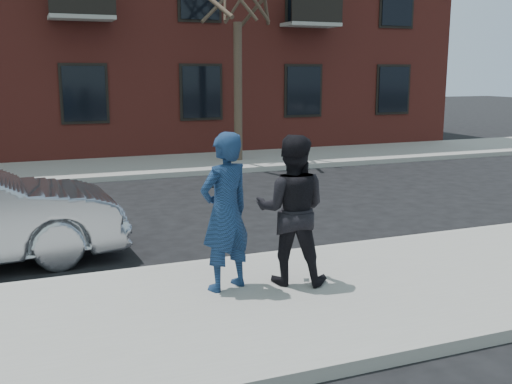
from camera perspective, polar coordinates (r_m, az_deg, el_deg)
name	(u,v)px	position (r m, az deg, el deg)	size (l,w,h in m)	color
ground	(198,314)	(7.45, -5.54, -11.50)	(100.00, 100.00, 0.00)	black
near_sidewalk	(204,316)	(7.20, -4.99, -11.68)	(50.00, 3.50, 0.15)	gray
near_curb	(168,270)	(8.83, -8.37, -7.32)	(50.00, 0.10, 0.15)	#999691
far_sidewalk	(91,169)	(18.18, -15.44, 2.11)	(50.00, 3.50, 0.15)	gray
far_curb	(99,179)	(16.41, -14.74, 1.17)	(50.00, 0.10, 0.15)	#999691
man_hoodie	(225,212)	(7.53, -2.95, -1.91)	(0.86, 0.71, 2.02)	navy
man_peacoat	(292,210)	(7.78, 3.42, -1.71)	(1.19, 1.10, 1.96)	black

